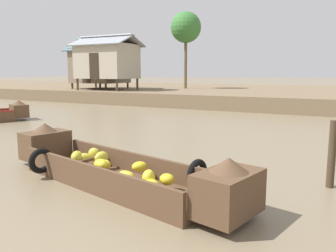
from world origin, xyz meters
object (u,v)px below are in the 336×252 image
(banana_boat, at_px, (114,168))
(palm_tree_mid, at_px, (186,28))
(stilt_house_mid_left, at_px, (107,61))
(mooring_post, at_px, (332,154))
(stilt_house_left, at_px, (100,65))

(banana_boat, height_order, palm_tree_mid, palm_tree_mid)
(stilt_house_mid_left, height_order, mooring_post, stilt_house_mid_left)
(mooring_post, bearing_deg, stilt_house_left, 139.25)
(banana_boat, xyz_separation_m, stilt_house_left, (-14.06, 17.01, 2.41))
(stilt_house_left, distance_m, stilt_house_mid_left, 2.38)
(banana_boat, xyz_separation_m, mooring_post, (3.63, 1.77, 0.30))
(stilt_house_left, bearing_deg, banana_boat, -50.42)
(banana_boat, distance_m, stilt_house_mid_left, 19.95)
(banana_boat, relative_size, mooring_post, 4.54)
(stilt_house_mid_left, height_order, palm_tree_mid, palm_tree_mid)
(banana_boat, bearing_deg, mooring_post, 25.95)
(palm_tree_mid, bearing_deg, mooring_post, -58.03)
(banana_boat, bearing_deg, stilt_house_mid_left, 128.06)
(stilt_house_left, bearing_deg, palm_tree_mid, 30.76)
(mooring_post, bearing_deg, banana_boat, -154.05)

